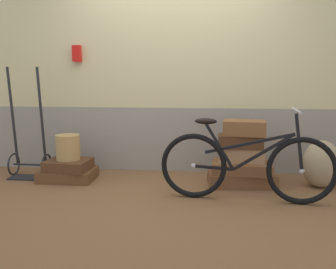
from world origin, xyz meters
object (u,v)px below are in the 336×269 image
suitcase_0 (68,174)px  suitcase_5 (240,141)px  suitcase_2 (241,178)px  burlap_sack (321,164)px  suitcase_6 (244,128)px  luggage_trolley (29,152)px  bicycle (246,166)px  suitcase_4 (241,154)px  wicker_basket (68,147)px  suitcase_1 (69,165)px  suitcase_3 (242,167)px

suitcase_0 → suitcase_5: bearing=-0.6°
suitcase_2 → suitcase_5: size_ratio=1.53×
burlap_sack → suitcase_6: bearing=-178.9°
luggage_trolley → burlap_sack: luggage_trolley is taller
suitcase_5 → luggage_trolley: bearing=178.6°
suitcase_2 → bicycle: (-0.02, -0.51, 0.28)m
suitcase_4 → bicycle: 0.54m
suitcase_5 → burlap_sack: 0.92m
wicker_basket → luggage_trolley: luggage_trolley is taller
suitcase_0 → wicker_basket: bearing=-4.3°
suitcase_1 → burlap_sack: size_ratio=0.92×
bicycle → suitcase_5: bearing=90.6°
suitcase_0 → suitcase_5: size_ratio=1.31×
wicker_basket → burlap_sack: bearing=0.1°
suitcase_0 → wicker_basket: wicker_basket is taller
suitcase_0 → suitcase_6: 2.13m
suitcase_5 → wicker_basket: size_ratio=1.64×
suitcase_1 → suitcase_6: (2.03, 0.01, 0.47)m
bicycle → luggage_trolley: bearing=166.2°
luggage_trolley → suitcase_1: bearing=-12.7°
suitcase_0 → suitcase_1: (0.02, -0.02, 0.12)m
suitcase_5 → burlap_sack: bearing=1.5°
suitcase_3 → suitcase_4: bearing=102.5°
suitcase_5 → wicker_basket: (-1.99, 0.00, -0.11)m
suitcase_1 → suitcase_2: suitcase_1 is taller
suitcase_2 → wicker_basket: (-2.02, 0.00, 0.32)m
suitcase_0 → suitcase_1: 0.13m
suitcase_5 → suitcase_6: suitcase_6 is taller
suitcase_3 → luggage_trolley: bearing=-179.1°
wicker_basket → burlap_sack: wicker_basket is taller
suitcase_3 → wicker_basket: wicker_basket is taller
luggage_trolley → bicycle: (2.54, -0.62, 0.04)m
luggage_trolley → bicycle: size_ratio=0.78×
suitcase_1 → burlap_sack: burlap_sack is taller
suitcase_4 → suitcase_6: 0.31m
suitcase_1 → suitcase_4: suitcase_4 is taller
suitcase_3 → suitcase_6: suitcase_6 is taller
wicker_basket → bicycle: 2.06m
suitcase_5 → suitcase_4: bearing=61.1°
suitcase_3 → burlap_sack: burlap_sack is taller
suitcase_5 → suitcase_6: 0.16m
suitcase_5 → luggage_trolley: size_ratio=0.36×
burlap_sack → suitcase_5: bearing=-179.5°
suitcase_0 → suitcase_2: size_ratio=0.86×
suitcase_4 → suitcase_0: bearing=-176.7°
suitcase_1 → suitcase_3: (2.01, -0.01, 0.02)m
suitcase_0 → wicker_basket: size_ratio=2.15×
suitcase_2 → suitcase_6: suitcase_6 is taller
suitcase_3 → wicker_basket: size_ratio=2.23×
suitcase_3 → bicycle: (-0.02, -0.49, 0.14)m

